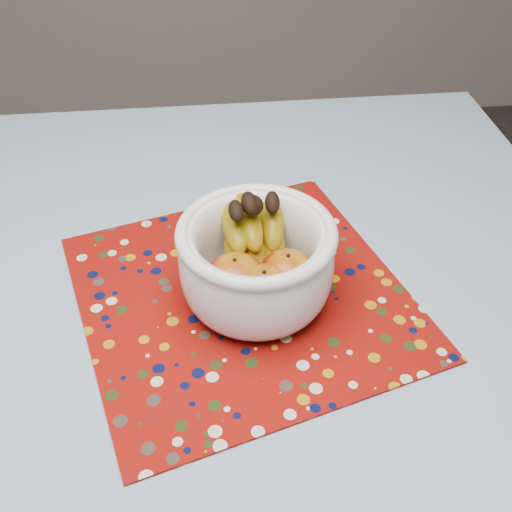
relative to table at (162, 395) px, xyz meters
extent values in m
cube|color=brown|center=(0.00, 0.00, 0.06)|extent=(1.20, 1.20, 0.04)
cylinder|color=brown|center=(0.53, 0.53, -0.32)|extent=(0.06, 0.06, 0.71)
cube|color=#6288A3|center=(0.00, 0.00, 0.08)|extent=(1.32, 1.32, 0.01)
cube|color=maroon|center=(0.12, 0.09, 0.09)|extent=(0.53, 0.53, 0.00)
cylinder|color=white|center=(0.14, 0.08, 0.10)|extent=(0.10, 0.10, 0.01)
cylinder|color=white|center=(0.14, 0.08, 0.11)|extent=(0.15, 0.15, 0.01)
torus|color=white|center=(0.14, 0.08, 0.21)|extent=(0.20, 0.20, 0.02)
ellipsoid|color=#780705|center=(0.11, 0.05, 0.15)|extent=(0.08, 0.08, 0.07)
ellipsoid|color=#780705|center=(0.17, 0.06, 0.15)|extent=(0.08, 0.08, 0.07)
ellipsoid|color=#780705|center=(0.14, 0.03, 0.15)|extent=(0.08, 0.08, 0.07)
sphere|color=black|center=(0.14, 0.12, 0.22)|extent=(0.03, 0.03, 0.03)
camera|label=1|loc=(0.07, -0.49, 0.67)|focal=42.00mm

